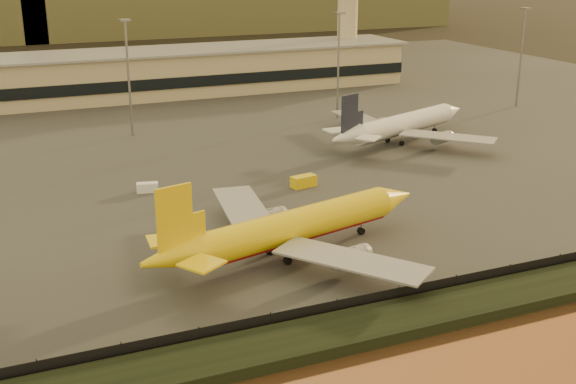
# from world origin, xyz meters

# --- Properties ---
(ground) EXTENTS (900.00, 900.00, 0.00)m
(ground) POSITION_xyz_m (0.00, 0.00, 0.00)
(ground) COLOR black
(ground) RESTS_ON ground
(embankment) EXTENTS (320.00, 7.00, 1.40)m
(embankment) POSITION_xyz_m (0.00, -17.00, 0.70)
(embankment) COLOR black
(embankment) RESTS_ON ground
(tarmac) EXTENTS (320.00, 220.00, 0.20)m
(tarmac) POSITION_xyz_m (0.00, 95.00, 0.10)
(tarmac) COLOR #2D2D2D
(tarmac) RESTS_ON ground
(perimeter_fence) EXTENTS (300.00, 0.05, 2.20)m
(perimeter_fence) POSITION_xyz_m (0.00, -13.00, 1.30)
(perimeter_fence) COLOR black
(perimeter_fence) RESTS_ON tarmac
(terminal_building) EXTENTS (202.00, 25.00, 12.60)m
(terminal_building) POSITION_xyz_m (-14.52, 125.55, 6.25)
(terminal_building) COLOR tan
(terminal_building) RESTS_ON tarmac
(control_tower) EXTENTS (11.20, 11.20, 35.50)m
(control_tower) POSITION_xyz_m (70.00, 131.00, 21.66)
(control_tower) COLOR tan
(control_tower) RESTS_ON tarmac
(apron_light_masts) EXTENTS (152.20, 12.20, 25.40)m
(apron_light_masts) POSITION_xyz_m (15.00, 75.00, 15.70)
(apron_light_masts) COLOR slate
(apron_light_masts) RESTS_ON tarmac
(dhl_cargo_jet) EXTENTS (44.22, 42.46, 13.34)m
(dhl_cargo_jet) POSITION_xyz_m (-3.54, 5.11, 4.18)
(dhl_cargo_jet) COLOR #E1BD0B
(dhl_cargo_jet) RESTS_ON tarmac
(white_narrowbody_jet) EXTENTS (42.36, 40.02, 12.65)m
(white_narrowbody_jet) POSITION_xyz_m (42.22, 51.73, 3.98)
(white_narrowbody_jet) COLOR white
(white_narrowbody_jet) RESTS_ON tarmac
(gse_vehicle_yellow) EXTENTS (4.75, 2.80, 2.00)m
(gse_vehicle_yellow) POSITION_xyz_m (10.03, 31.65, 1.20)
(gse_vehicle_yellow) COLOR #E1BD0B
(gse_vehicle_yellow) RESTS_ON tarmac
(gse_vehicle_white) EXTENTS (3.87, 2.37, 1.62)m
(gse_vehicle_white) POSITION_xyz_m (-15.70, 39.52, 1.01)
(gse_vehicle_white) COLOR white
(gse_vehicle_white) RESTS_ON tarmac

